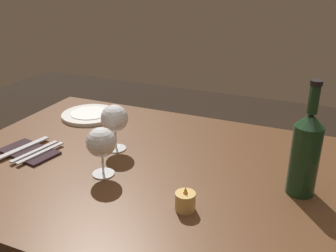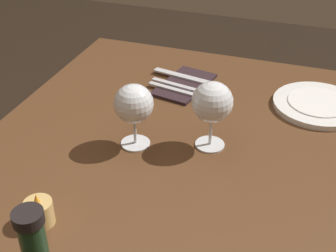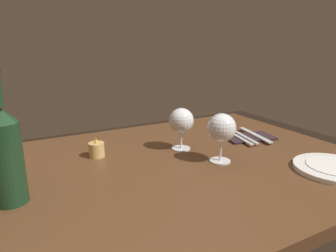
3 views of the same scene
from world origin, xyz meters
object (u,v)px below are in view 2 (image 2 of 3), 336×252
Objects in this scene: dinner_plate at (318,104)px; votive_candle at (39,213)px; fork_outer at (179,91)px; wine_glass_left at (212,103)px; table_knife at (188,78)px; folded_napkin at (184,85)px; wine_glass_right at (134,105)px; fork_inner at (182,87)px.

votive_candle is at bearing 142.84° from dinner_plate.
votive_candle is 0.54m from fork_outer.
wine_glass_left reaches higher than table_knife.
wine_glass_left is 0.76× the size of folded_napkin.
dinner_plate reaches higher than fork_outer.
wine_glass_right is 2.21× the size of votive_candle.
votive_candle is 0.37× the size of fork_inner.
dinner_plate reaches higher than folded_napkin.
wine_glass_right is 0.66× the size of dinner_plate.
dinner_plate is at bearing -81.69° from fork_outer.
table_knife is (0.03, 0.00, 0.01)m from folded_napkin.
wine_glass_right is 0.71× the size of folded_napkin.
fork_inner and fork_outer have the same top height.
folded_napkin is 1.16× the size of fork_outer.
wine_glass_right is 0.49m from dinner_plate.
wine_glass_left is at bearing -145.40° from fork_outer.
wine_glass_left is at bearing -34.24° from votive_candle.
votive_candle is 0.30× the size of dinner_plate.
wine_glass_left is 1.06× the size of wine_glass_right.
votive_candle is 0.62m from table_knife.
fork_inner is (-0.03, 0.00, 0.01)m from folded_napkin.
votive_candle is at bearing 171.27° from folded_napkin.
fork_outer is 0.08m from table_knife.
votive_candle reaches higher than fork_inner.
wine_glass_left is 0.87× the size of fork_inner.
wine_glass_left is 0.35m from dinner_plate.
wine_glass_left is at bearing -153.78° from table_knife.
wine_glass_right is 0.27m from fork_outer.
wine_glass_right reaches higher than votive_candle.
table_knife is (0.61, -0.09, -0.01)m from votive_candle.
folded_napkin is (-0.00, 0.35, -0.00)m from dinner_plate.
wine_glass_right reaches higher than folded_napkin.
fork_outer is 0.85× the size of table_knife.
dinner_plate is at bearing -37.16° from votive_candle.
wine_glass_right reaches higher than fork_inner.
wine_glass_left is 0.28m from fork_inner.
fork_inner is at bearing 180.00° from folded_napkin.
wine_glass_left is 0.69× the size of dinner_plate.
wine_glass_left reaches higher than dinner_plate.
dinner_plate is 0.36m from fork_inner.
fork_outer and table_knife have the same top height.
votive_candle is at bearing 171.69° from table_knife.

